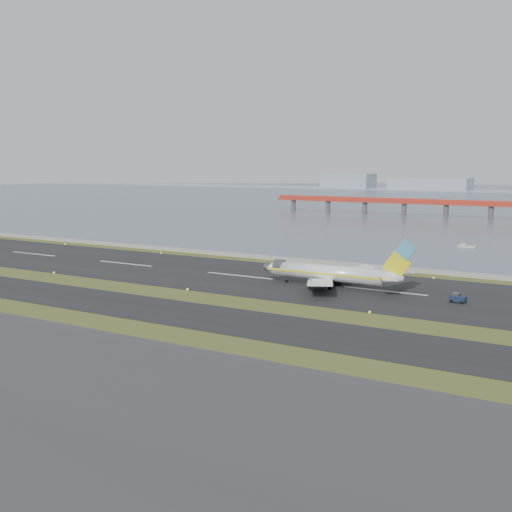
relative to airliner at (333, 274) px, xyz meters
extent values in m
plane|color=#364619|center=(-27.92, -27.63, -3.46)|extent=(1000.00, 1000.00, 0.00)
cube|color=black|center=(-27.92, -39.63, -3.41)|extent=(1000.00, 18.00, 0.10)
cube|color=black|center=(-27.92, 2.37, -3.41)|extent=(1000.00, 45.00, 0.10)
cube|color=gray|center=(-27.92, 32.37, -2.96)|extent=(1000.00, 2.50, 1.00)
cube|color=#B52F1F|center=(-7.92, 222.37, 4.04)|extent=(260.00, 5.00, 1.60)
cube|color=#B52F1F|center=(-7.92, 222.37, 5.54)|extent=(260.00, 0.40, 1.40)
cylinder|color=#4C4C51|center=(-103.92, 222.37, -0.46)|extent=(2.80, 2.80, 7.00)
cylinder|color=#4C4C51|center=(-7.92, 222.37, -0.46)|extent=(2.80, 2.80, 7.00)
cube|color=#939FAE|center=(-247.92, 592.37, 5.54)|extent=(60.00, 35.00, 18.00)
cube|color=#939FAE|center=(-147.92, 592.37, 3.54)|extent=(90.00, 35.00, 14.00)
cylinder|color=white|center=(-1.50, 0.00, 0.04)|extent=(28.00, 3.80, 3.80)
cone|color=white|center=(-17.10, 0.00, 0.04)|extent=(3.20, 3.80, 3.80)
cone|color=white|center=(14.70, 0.00, 0.34)|extent=(5.00, 3.80, 3.80)
cube|color=yellow|center=(-1.50, -1.92, 0.04)|extent=(31.00, 0.06, 0.45)
cube|color=yellow|center=(-1.50, 1.92, 0.04)|extent=(31.00, 0.06, 0.45)
cube|color=white|center=(0.70, -8.50, -0.66)|extent=(11.31, 15.89, 1.66)
cube|color=white|center=(0.70, 8.50, -0.66)|extent=(11.31, 15.89, 1.66)
cylinder|color=#3D3E43|center=(-1.00, -6.00, -1.86)|extent=(4.20, 2.10, 2.10)
cylinder|color=#3D3E43|center=(-1.00, 6.00, -1.86)|extent=(4.20, 2.10, 2.10)
cube|color=yellow|center=(15.50, 0.00, 3.24)|extent=(6.80, 0.35, 6.85)
cube|color=#469EC6|center=(17.40, 0.00, 6.94)|extent=(4.85, 0.37, 4.90)
cube|color=white|center=(15.00, -3.80, 0.84)|extent=(5.64, 6.80, 0.22)
cube|color=white|center=(15.00, 3.80, 0.84)|extent=(5.64, 6.80, 0.22)
cylinder|color=black|center=(-12.50, 0.00, -3.01)|extent=(0.80, 0.28, 0.80)
cylinder|color=black|center=(0.00, -2.80, -2.91)|extent=(1.00, 0.38, 1.00)
cylinder|color=black|center=(0.00, 2.80, -2.91)|extent=(1.00, 0.38, 1.00)
cube|color=#142137|center=(29.67, -1.55, -2.53)|extent=(3.45, 2.15, 1.24)
cube|color=#3D3E43|center=(29.26, -1.51, -1.71)|extent=(1.58, 1.67, 0.72)
cylinder|color=black|center=(28.47, -2.26, -3.10)|extent=(0.75, 0.37, 0.72)
cylinder|color=black|center=(28.62, -0.62, -3.10)|extent=(0.75, 0.37, 0.72)
cylinder|color=black|center=(30.72, -2.47, -3.10)|extent=(0.75, 0.37, 0.72)
cylinder|color=black|center=(30.88, -0.83, -3.10)|extent=(0.75, 0.37, 0.72)
cube|color=#BCBDC1|center=(9.78, 92.65, -3.10)|extent=(6.32, 2.43, 0.80)
cube|color=#BCBDC1|center=(8.46, 92.76, -2.40)|extent=(1.87, 1.55, 0.80)
camera|label=1|loc=(61.83, -137.74, 25.73)|focal=45.00mm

